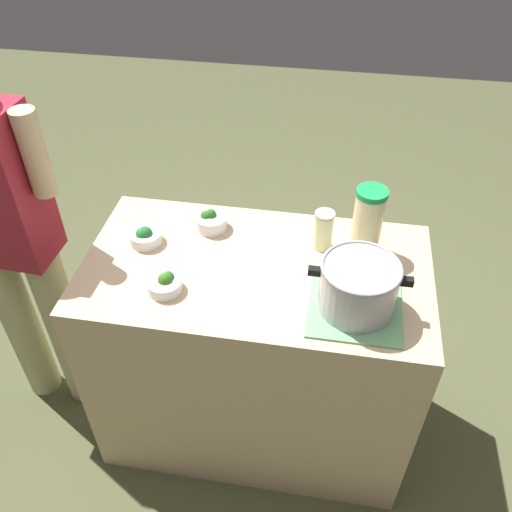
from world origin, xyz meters
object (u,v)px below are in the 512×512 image
at_px(cooking_pot, 359,286).
at_px(lemonade_pitcher, 368,220).
at_px(broccoli_bowl_front, 165,283).
at_px(person_cook, 10,240).
at_px(broccoli_bowl_back, 145,236).
at_px(mason_jar, 323,230).
at_px(broccoli_bowl_center, 211,221).

xyz_separation_m(cooking_pot, lemonade_pitcher, (-0.02, -0.30, 0.03)).
distance_m(cooking_pot, broccoli_bowl_front, 0.62).
relative_size(cooking_pot, person_cook, 0.19).
bearing_deg(lemonade_pitcher, cooking_pot, 86.13).
bearing_deg(cooking_pot, lemonade_pitcher, -93.87).
bearing_deg(broccoli_bowl_front, cooking_pot, -178.14).
height_order(cooking_pot, broccoli_bowl_back, cooking_pot).
height_order(mason_jar, broccoli_bowl_back, mason_jar).
xyz_separation_m(cooking_pot, broccoli_bowl_center, (0.54, -0.32, -0.07)).
height_order(lemonade_pitcher, mason_jar, lemonade_pitcher).
bearing_deg(broccoli_bowl_center, lemonade_pitcher, 177.25).
xyz_separation_m(cooking_pot, broccoli_bowl_back, (0.75, -0.20, -0.07)).
bearing_deg(broccoli_bowl_back, broccoli_bowl_center, -150.20).
relative_size(cooking_pot, broccoli_bowl_back, 2.69).
relative_size(mason_jar, person_cook, 0.09).
relative_size(lemonade_pitcher, mason_jar, 1.68).
bearing_deg(broccoli_bowl_back, mason_jar, -172.52).
relative_size(lemonade_pitcher, broccoli_bowl_back, 2.13).
bearing_deg(broccoli_bowl_front, person_cook, -14.68).
height_order(cooking_pot, person_cook, person_cook).
distance_m(lemonade_pitcher, broccoli_bowl_back, 0.79).
xyz_separation_m(broccoli_bowl_front, broccoli_bowl_center, (-0.07, -0.34, 0.00)).
relative_size(mason_jar, broccoli_bowl_center, 1.28).
bearing_deg(broccoli_bowl_center, mason_jar, 174.48).
height_order(broccoli_bowl_back, person_cook, person_cook).
bearing_deg(lemonade_pitcher, broccoli_bowl_front, 26.48).
distance_m(broccoli_bowl_front, broccoli_bowl_back, 0.26).
bearing_deg(person_cook, lemonade_pitcher, -173.54).
bearing_deg(mason_jar, person_cook, 6.63).
bearing_deg(broccoli_bowl_front, lemonade_pitcher, -153.52).
distance_m(lemonade_pitcher, broccoli_bowl_front, 0.72).
xyz_separation_m(lemonade_pitcher, broccoli_bowl_center, (0.56, -0.03, -0.09)).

